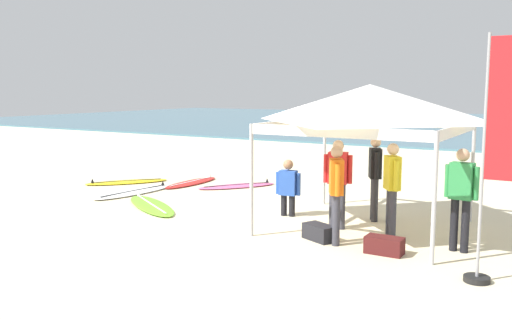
{
  "coord_description": "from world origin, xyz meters",
  "views": [
    {
      "loc": [
        6.02,
        -9.72,
        2.66
      ],
      "look_at": [
        -0.55,
        1.24,
        1.0
      ],
      "focal_mm": 38.4,
      "sensor_mm": 36.0,
      "label": 1
    }
  ],
  "objects_px": {
    "gear_bag_by_pole": "(319,232)",
    "person_green": "(461,193)",
    "gear_bag_near_tent": "(384,245)",
    "surfboard_white": "(134,192)",
    "person_red": "(338,178)",
    "canopy_tent": "(370,104)",
    "banner_flag": "(492,171)",
    "surfboard_pink": "(237,186)",
    "person_black": "(375,173)",
    "surfboard_lime": "(151,205)",
    "person_yellow": "(392,183)",
    "person_orange": "(336,188)",
    "person_blue": "(288,185)",
    "surfboard_yellow": "(126,182)",
    "surfboard_red": "(191,182)"
  },
  "relations": [
    {
      "from": "surfboard_lime",
      "to": "surfboard_red",
      "type": "relative_size",
      "value": 1.15
    },
    {
      "from": "surfboard_white",
      "to": "canopy_tent",
      "type": "bearing_deg",
      "value": -3.07
    },
    {
      "from": "person_orange",
      "to": "surfboard_lime",
      "type": "bearing_deg",
      "value": 172.29
    },
    {
      "from": "surfboard_white",
      "to": "person_red",
      "type": "xyz_separation_m",
      "value": [
        5.87,
        -0.67,
        0.95
      ]
    },
    {
      "from": "person_green",
      "to": "person_blue",
      "type": "height_order",
      "value": "person_green"
    },
    {
      "from": "surfboard_white",
      "to": "surfboard_yellow",
      "type": "bearing_deg",
      "value": 141.0
    },
    {
      "from": "person_red",
      "to": "gear_bag_near_tent",
      "type": "relative_size",
      "value": 2.85
    },
    {
      "from": "person_black",
      "to": "person_red",
      "type": "height_order",
      "value": "same"
    },
    {
      "from": "surfboard_white",
      "to": "gear_bag_near_tent",
      "type": "xyz_separation_m",
      "value": [
        7.16,
        -1.78,
        0.1
      ]
    },
    {
      "from": "person_red",
      "to": "banner_flag",
      "type": "bearing_deg",
      "value": -30.55
    },
    {
      "from": "person_orange",
      "to": "gear_bag_near_tent",
      "type": "height_order",
      "value": "person_orange"
    },
    {
      "from": "person_green",
      "to": "gear_bag_near_tent",
      "type": "xyz_separation_m",
      "value": [
        -1.01,
        -0.76,
        -0.85
      ]
    },
    {
      "from": "surfboard_red",
      "to": "surfboard_white",
      "type": "bearing_deg",
      "value": -101.73
    },
    {
      "from": "surfboard_pink",
      "to": "person_black",
      "type": "bearing_deg",
      "value": -21.76
    },
    {
      "from": "surfboard_yellow",
      "to": "gear_bag_by_pole",
      "type": "bearing_deg",
      "value": -19.91
    },
    {
      "from": "person_yellow",
      "to": "person_blue",
      "type": "distance_m",
      "value": 2.46
    },
    {
      "from": "person_yellow",
      "to": "surfboard_yellow",
      "type": "bearing_deg",
      "value": 167.83
    },
    {
      "from": "person_green",
      "to": "person_yellow",
      "type": "distance_m",
      "value": 1.26
    },
    {
      "from": "person_black",
      "to": "person_blue",
      "type": "height_order",
      "value": "person_black"
    },
    {
      "from": "surfboard_pink",
      "to": "gear_bag_near_tent",
      "type": "height_order",
      "value": "gear_bag_near_tent"
    },
    {
      "from": "surfboard_lime",
      "to": "person_red",
      "type": "xyz_separation_m",
      "value": [
        4.38,
        0.35,
        0.95
      ]
    },
    {
      "from": "canopy_tent",
      "to": "person_black",
      "type": "bearing_deg",
      "value": 97.02
    },
    {
      "from": "surfboard_lime",
      "to": "canopy_tent",
      "type": "bearing_deg",
      "value": 8.01
    },
    {
      "from": "surfboard_pink",
      "to": "person_green",
      "type": "xyz_separation_m",
      "value": [
        6.38,
        -3.13,
        0.95
      ]
    },
    {
      "from": "canopy_tent",
      "to": "gear_bag_by_pole",
      "type": "xyz_separation_m",
      "value": [
        -0.43,
        -1.24,
        -2.25
      ]
    },
    {
      "from": "person_yellow",
      "to": "gear_bag_near_tent",
      "type": "height_order",
      "value": "person_yellow"
    },
    {
      "from": "surfboard_yellow",
      "to": "gear_bag_near_tent",
      "type": "distance_m",
      "value": 8.87
    },
    {
      "from": "person_green",
      "to": "gear_bag_near_tent",
      "type": "height_order",
      "value": "person_green"
    },
    {
      "from": "person_orange",
      "to": "person_black",
      "type": "height_order",
      "value": "same"
    },
    {
      "from": "surfboard_pink",
      "to": "person_red",
      "type": "bearing_deg",
      "value": -34.29
    },
    {
      "from": "person_green",
      "to": "person_yellow",
      "type": "bearing_deg",
      "value": 167.49
    },
    {
      "from": "gear_bag_by_pole",
      "to": "gear_bag_near_tent",
      "type": "bearing_deg",
      "value": -9.09
    },
    {
      "from": "canopy_tent",
      "to": "person_blue",
      "type": "relative_size",
      "value": 2.79
    },
    {
      "from": "person_green",
      "to": "gear_bag_by_pole",
      "type": "xyz_separation_m",
      "value": [
        -2.26,
        -0.56,
        -0.85
      ]
    },
    {
      "from": "surfboard_white",
      "to": "surfboard_yellow",
      "type": "height_order",
      "value": "same"
    },
    {
      "from": "gear_bag_by_pole",
      "to": "surfboard_lime",
      "type": "bearing_deg",
      "value": 172.84
    },
    {
      "from": "person_black",
      "to": "banner_flag",
      "type": "distance_m",
      "value": 3.76
    },
    {
      "from": "person_green",
      "to": "banner_flag",
      "type": "relative_size",
      "value": 0.5
    },
    {
      "from": "person_yellow",
      "to": "person_orange",
      "type": "bearing_deg",
      "value": -126.74
    },
    {
      "from": "person_blue",
      "to": "gear_bag_by_pole",
      "type": "bearing_deg",
      "value": -45.54
    },
    {
      "from": "surfboard_pink",
      "to": "person_black",
      "type": "distance_m",
      "value": 4.91
    },
    {
      "from": "person_red",
      "to": "banner_flag",
      "type": "relative_size",
      "value": 0.5
    },
    {
      "from": "surfboard_lime",
      "to": "person_black",
      "type": "height_order",
      "value": "person_black"
    },
    {
      "from": "surfboard_white",
      "to": "person_black",
      "type": "height_order",
      "value": "person_black"
    },
    {
      "from": "surfboard_pink",
      "to": "person_orange",
      "type": "height_order",
      "value": "person_orange"
    },
    {
      "from": "surfboard_yellow",
      "to": "gear_bag_near_tent",
      "type": "bearing_deg",
      "value": -18.38
    },
    {
      "from": "person_yellow",
      "to": "person_blue",
      "type": "relative_size",
      "value": 1.43
    },
    {
      "from": "gear_bag_by_pole",
      "to": "person_green",
      "type": "bearing_deg",
      "value": 13.86
    },
    {
      "from": "canopy_tent",
      "to": "gear_bag_by_pole",
      "type": "height_order",
      "value": "canopy_tent"
    },
    {
      "from": "surfboard_pink",
      "to": "person_yellow",
      "type": "xyz_separation_m",
      "value": [
        5.15,
        -2.86,
        0.95
      ]
    }
  ]
}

